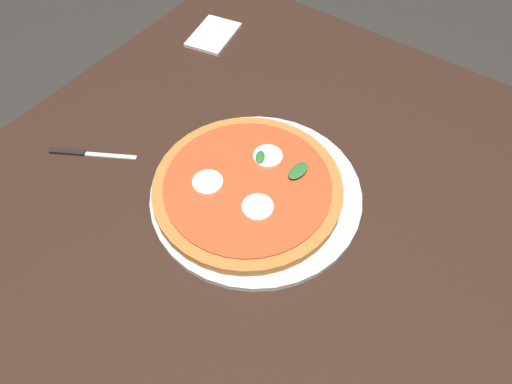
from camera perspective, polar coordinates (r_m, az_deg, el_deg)
The scene contains 6 objects.
ground_plane at distance 1.48m, azimuth -2.13°, elevation -20.65°, with size 6.00×6.00×0.00m, color #2D2B28.
dining_table at distance 0.89m, azimuth -3.37°, elevation -9.32°, with size 1.36×1.07×0.72m.
serving_tray at distance 0.86m, azimuth 0.00°, elevation -0.16°, with size 0.38×0.38×0.01m, color silver.
pizza at distance 0.85m, azimuth -1.01°, elevation 0.55°, with size 0.34×0.34×0.03m.
napkin at distance 1.21m, azimuth -5.09°, elevation 18.14°, with size 0.13×0.09×0.01m, color white.
knife at distance 0.99m, azimuth -20.05°, elevation 4.37°, with size 0.09×0.15×0.01m.
Camera 1 is at (-0.30, -0.28, 1.42)m, focal length 33.61 mm.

